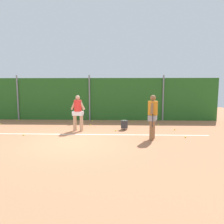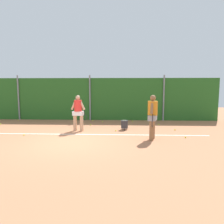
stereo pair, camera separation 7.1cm
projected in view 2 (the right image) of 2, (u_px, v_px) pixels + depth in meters
name	position (u px, v px, depth m)	size (l,w,h in m)	color
ground_plane	(78.00, 133.00, 10.42)	(25.99, 25.99, 0.00)	#B2704C
hedge_fence_backdrop	(90.00, 99.00, 14.36)	(16.90, 0.25, 2.81)	#286023
fence_post_left	(18.00, 98.00, 14.39)	(0.10, 0.10, 3.00)	gray
fence_post_center	(90.00, 98.00, 14.17)	(0.10, 0.10, 3.00)	gray
fence_post_right	(164.00, 98.00, 13.96)	(0.10, 0.10, 3.00)	gray
court_baseline_paint	(77.00, 134.00, 10.11)	(12.35, 0.10, 0.01)	white
player_foreground_near	(153.00, 115.00, 9.03)	(0.47, 0.85, 1.91)	#8C603D
player_midcourt	(78.00, 111.00, 10.79)	(0.83, 0.39, 1.82)	tan
ball_hopper	(124.00, 124.00, 11.15)	(0.36, 0.36, 0.51)	#2D2D33
tennis_ball_0	(93.00, 121.00, 13.91)	(0.07, 0.07, 0.07)	#CCDB33
tennis_ball_1	(91.00, 125.00, 12.42)	(0.07, 0.07, 0.07)	#CCDB33
tennis_ball_2	(18.00, 120.00, 14.11)	(0.07, 0.07, 0.07)	#CCDB33
tennis_ball_3	(133.00, 121.00, 13.71)	(0.07, 0.07, 0.07)	#CCDB33
tennis_ball_4	(24.00, 135.00, 9.86)	(0.07, 0.07, 0.07)	#CCDB33
tennis_ball_5	(102.00, 122.00, 13.55)	(0.07, 0.07, 0.07)	#CCDB33
tennis_ball_7	(116.00, 131.00, 10.79)	(0.07, 0.07, 0.07)	#CCDB33
tennis_ball_8	(1.00, 124.00, 12.67)	(0.07, 0.07, 0.07)	#CCDB33
tennis_ball_9	(159.00, 125.00, 12.45)	(0.07, 0.07, 0.07)	#CCDB33
tennis_ball_10	(175.00, 130.00, 11.01)	(0.07, 0.07, 0.07)	#CCDB33
tennis_ball_11	(185.00, 137.00, 9.38)	(0.07, 0.07, 0.07)	#CCDB33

